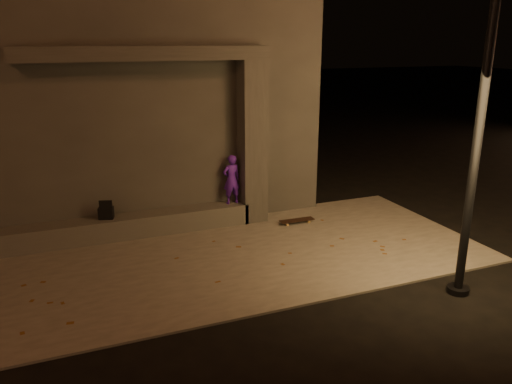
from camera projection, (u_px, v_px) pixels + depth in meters
name	position (u px, v px, depth m)	size (l,w,h in m)	color
ground	(239.00, 313.00, 7.68)	(120.00, 120.00, 0.00)	black
sidewalk	(203.00, 261.00, 9.45)	(11.00, 4.40, 0.04)	#645F58
building	(110.00, 100.00, 12.33)	(9.00, 5.10, 5.22)	#3C3936
ledge	(110.00, 228.00, 10.40)	(6.00, 0.55, 0.45)	#53504B
column	(252.00, 143.00, 11.08)	(0.55, 0.55, 3.60)	#3C3936
canopy	(147.00, 53.00, 9.77)	(5.00, 0.70, 0.28)	#3C3936
skateboarder	(232.00, 179.00, 11.13)	(0.41, 0.27, 1.12)	#501BB2
backpack	(106.00, 212.00, 10.27)	(0.34, 0.27, 0.42)	black
skateboard	(297.00, 220.00, 11.30)	(0.81, 0.22, 0.09)	black
street_lamp_0	(490.00, 44.00, 7.15)	(0.36, 0.36, 7.00)	black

